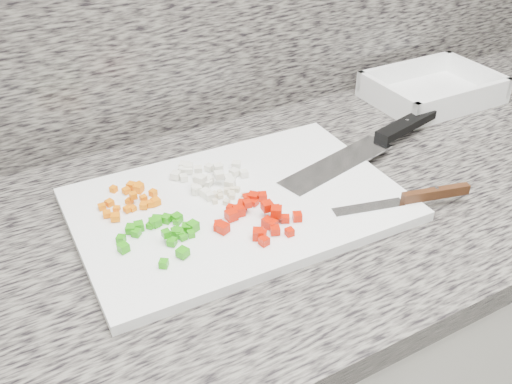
{
  "coord_description": "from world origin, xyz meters",
  "views": [
    {
      "loc": [
        -0.42,
        0.8,
        1.42
      ],
      "look_at": [
        -0.07,
        1.43,
        0.94
      ],
      "focal_mm": 40.0,
      "sensor_mm": 36.0,
      "label": 1
    }
  ],
  "objects": [
    {
      "name": "cabinet",
      "position": [
        0.0,
        1.44,
        0.43
      ],
      "size": [
        3.92,
        0.62,
        0.86
      ],
      "primitive_type": "cube",
      "color": "white",
      "rests_on": "ground"
    },
    {
      "name": "countertop",
      "position": [
        0.0,
        1.44,
        0.88
      ],
      "size": [
        3.96,
        0.64,
        0.04
      ],
      "primitive_type": "cube",
      "color": "slate",
      "rests_on": "cabinet"
    },
    {
      "name": "cutting_board",
      "position": [
        -0.09,
        1.45,
        0.91
      ],
      "size": [
        0.51,
        0.35,
        0.02
      ],
      "primitive_type": "cube",
      "rotation": [
        0.0,
        0.0,
        -0.03
      ],
      "color": "white",
      "rests_on": "countertop"
    },
    {
      "name": "carrot_pile",
      "position": [
        -0.24,
        1.53,
        0.92
      ],
      "size": [
        0.09,
        0.09,
        0.02
      ],
      "color": "orange",
      "rests_on": "cutting_board"
    },
    {
      "name": "onion_pile",
      "position": [
        -0.11,
        1.52,
        0.93
      ],
      "size": [
        0.12,
        0.12,
        0.02
      ],
      "color": "white",
      "rests_on": "cutting_board"
    },
    {
      "name": "green_pepper_pile",
      "position": [
        -0.23,
        1.43,
        0.92
      ],
      "size": [
        0.12,
        0.11,
        0.02
      ],
      "color": "#26980D",
      "rests_on": "cutting_board"
    },
    {
      "name": "red_pepper_pile",
      "position": [
        -0.09,
        1.39,
        0.93
      ],
      "size": [
        0.13,
        0.12,
        0.03
      ],
      "color": "red",
      "rests_on": "cutting_board"
    },
    {
      "name": "garlic_pile",
      "position": [
        -0.1,
        1.46,
        0.92
      ],
      "size": [
        0.06,
        0.06,
        0.01
      ],
      "color": "beige",
      "rests_on": "cutting_board"
    },
    {
      "name": "chef_knife",
      "position": [
        0.23,
        1.49,
        0.92
      ],
      "size": [
        0.39,
        0.13,
        0.02
      ],
      "rotation": [
        0.0,
        0.0,
        0.23
      ],
      "color": "white",
      "rests_on": "cutting_board"
    },
    {
      "name": "paring_knife",
      "position": [
        0.15,
        1.31,
        0.92
      ],
      "size": [
        0.22,
        0.07,
        0.02
      ],
      "rotation": [
        0.0,
        0.0,
        -0.25
      ],
      "color": "white",
      "rests_on": "cutting_board"
    },
    {
      "name": "tray",
      "position": [
        0.46,
        1.61,
        0.92
      ],
      "size": [
        0.27,
        0.19,
        0.05
      ],
      "rotation": [
        0.0,
        0.0,
        -0.02
      ],
      "color": "white",
      "rests_on": "countertop"
    }
  ]
}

